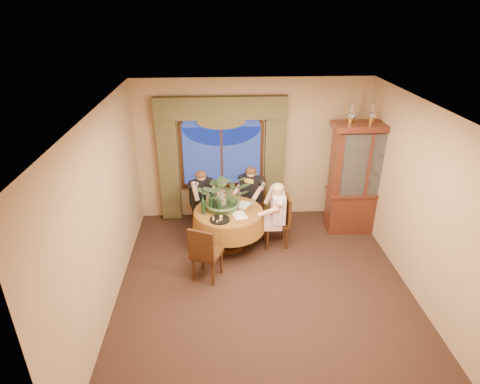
{
  "coord_description": "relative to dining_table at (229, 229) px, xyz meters",
  "views": [
    {
      "loc": [
        -0.66,
        -4.9,
        4.06
      ],
      "look_at": [
        -0.31,
        1.25,
        1.1
      ],
      "focal_mm": 30.0,
      "sensor_mm": 36.0,
      "label": 1
    }
  ],
  "objects": [
    {
      "name": "chair_right",
      "position": [
        0.84,
        0.04,
        0.1
      ],
      "size": [
        0.44,
        0.44,
        0.96
      ],
      "primitive_type": "cube",
      "rotation": [
        0.0,
        0.0,
        -4.67
      ],
      "color": "black",
      "rests_on": "floor"
    },
    {
      "name": "oil_lamp_right",
      "position": [
        2.88,
        0.5,
        1.92
      ],
      "size": [
        0.11,
        0.11,
        0.34
      ],
      "primitive_type": null,
      "color": "#A5722D",
      "rests_on": "china_cabinet"
    },
    {
      "name": "wine_bottle_5",
      "position": [
        -0.31,
        -0.03,
        0.54
      ],
      "size": [
        0.07,
        0.07,
        0.33
      ],
      "primitive_type": "cylinder",
      "color": "black",
      "rests_on": "dining_table"
    },
    {
      "name": "cheese_platter",
      "position": [
        -0.15,
        -0.34,
        0.39
      ],
      "size": [
        0.34,
        0.34,
        0.02
      ],
      "primitive_type": "cylinder",
      "color": "black",
      "rests_on": "dining_table"
    },
    {
      "name": "chair_back",
      "position": [
        -0.44,
        0.71,
        0.1
      ],
      "size": [
        0.58,
        0.58,
        0.96
      ],
      "primitive_type": "cube",
      "rotation": [
        0.0,
        0.0,
        -2.59
      ],
      "color": "black",
      "rests_on": "floor"
    },
    {
      "name": "wall_back",
      "position": [
        0.51,
        1.25,
        1.02
      ],
      "size": [
        4.5,
        0.0,
        4.5
      ],
      "primitive_type": "plane",
      "rotation": [
        1.57,
        0.0,
        0.0
      ],
      "color": "#A37D59",
      "rests_on": "ground"
    },
    {
      "name": "wine_bottle_3",
      "position": [
        -0.43,
        -0.09,
        0.54
      ],
      "size": [
        0.07,
        0.07,
        0.33
      ],
      "primitive_type": "cylinder",
      "color": "black",
      "rests_on": "dining_table"
    },
    {
      "name": "drapery_right",
      "position": [
        0.94,
        1.13,
        0.8
      ],
      "size": [
        0.38,
        0.14,
        2.32
      ],
      "primitive_type": "cube",
      "color": "#3F3A21",
      "rests_on": "floor"
    },
    {
      "name": "stoneware_vase",
      "position": [
        -0.1,
        0.15,
        0.52
      ],
      "size": [
        0.15,
        0.15,
        0.28
      ],
      "primitive_type": null,
      "color": "#90795E",
      "rests_on": "dining_table"
    },
    {
      "name": "wine_bottle_0",
      "position": [
        -0.35,
        0.08,
        0.54
      ],
      "size": [
        0.07,
        0.07,
        0.33
      ],
      "primitive_type": "cylinder",
      "color": "tan",
      "rests_on": "dining_table"
    },
    {
      "name": "wine_glass_person_scarf",
      "position": [
        0.22,
        0.37,
        0.46
      ],
      "size": [
        0.07,
        0.07,
        0.18
      ],
      "primitive_type": null,
      "color": "silver",
      "rests_on": "dining_table"
    },
    {
      "name": "wine_glass_person_back",
      "position": [
        -0.25,
        0.34,
        0.46
      ],
      "size": [
        0.07,
        0.07,
        0.18
      ],
      "primitive_type": null,
      "color": "silver",
      "rests_on": "dining_table"
    },
    {
      "name": "floor",
      "position": [
        0.51,
        -1.25,
        -0.38
      ],
      "size": [
        5.0,
        5.0,
        0.0
      ],
      "primitive_type": "plane",
      "color": "black",
      "rests_on": "ground"
    },
    {
      "name": "drapery_left",
      "position": [
        -1.12,
        1.13,
        0.8
      ],
      "size": [
        0.38,
        0.14,
        2.32
      ],
      "primitive_type": "cube",
      "color": "#3F3A21",
      "rests_on": "floor"
    },
    {
      "name": "wine_glass_person_pink",
      "position": [
        0.43,
        -0.01,
        0.46
      ],
      "size": [
        0.07,
        0.07,
        0.18
      ],
      "primitive_type": null,
      "color": "silver",
      "rests_on": "dining_table"
    },
    {
      "name": "centerpiece_plant",
      "position": [
        -0.07,
        0.1,
        0.98
      ],
      "size": [
        0.94,
        1.05,
        0.82
      ],
      "primitive_type": "imported",
      "color": "#3C5834",
      "rests_on": "dining_table"
    },
    {
      "name": "person_back",
      "position": [
        -0.5,
        0.68,
        0.24
      ],
      "size": [
        0.6,
        0.59,
        1.23
      ],
      "primitive_type": null,
      "rotation": [
        0.0,
        0.0,
        -2.51
      ],
      "color": "black",
      "rests_on": "floor"
    },
    {
      "name": "window",
      "position": [
        -0.09,
        1.18,
        0.92
      ],
      "size": [
        1.62,
        0.1,
        1.32
      ],
      "primitive_type": null,
      "color": "navy",
      "rests_on": "wall_back"
    },
    {
      "name": "swag_valance",
      "position": [
        -0.09,
        1.1,
        1.9
      ],
      "size": [
        2.45,
        0.16,
        0.42
      ],
      "primitive_type": null,
      "color": "#3F3A21",
      "rests_on": "wall_back"
    },
    {
      "name": "tasting_paper_1",
      "position": [
        0.27,
        0.19,
        0.38
      ],
      "size": [
        0.33,
        0.37,
        0.0
      ],
      "primitive_type": "cube",
      "rotation": [
        0.0,
        0.0,
        -0.54
      ],
      "color": "white",
      "rests_on": "dining_table"
    },
    {
      "name": "china_cabinet",
      "position": [
        2.51,
        0.5,
        0.69
      ],
      "size": [
        1.32,
        0.52,
        2.13
      ],
      "primitive_type": "cube",
      "color": "#3A1710",
      "rests_on": "floor"
    },
    {
      "name": "oil_lamp_left",
      "position": [
        2.14,
        0.5,
        1.92
      ],
      "size": [
        0.11,
        0.11,
        0.34
      ],
      "primitive_type": null,
      "color": "#A5722D",
      "rests_on": "china_cabinet"
    },
    {
      "name": "wall_right",
      "position": [
        2.76,
        -1.25,
        1.02
      ],
      "size": [
        0.0,
        5.0,
        5.0
      ],
      "primitive_type": "plane",
      "rotation": [
        1.57,
        0.0,
        -1.57
      ],
      "color": "#A37D59",
      "rests_on": "ground"
    },
    {
      "name": "wine_bottle_2",
      "position": [
        -0.28,
        0.18,
        0.54
      ],
      "size": [
        0.07,
        0.07,
        0.33
      ],
      "primitive_type": "cylinder",
      "color": "black",
      "rests_on": "dining_table"
    },
    {
      "name": "chair_front_left",
      "position": [
        -0.37,
        -0.86,
        0.1
      ],
      "size": [
        0.55,
        0.55,
        0.96
      ],
      "primitive_type": "cube",
      "rotation": [
        0.0,
        0.0,
        -0.41
      ],
      "color": "black",
      "rests_on": "floor"
    },
    {
      "name": "wine_bottle_4",
      "position": [
        -0.17,
        0.04,
        0.54
      ],
      "size": [
        0.07,
        0.07,
        0.33
      ],
      "primitive_type": "cylinder",
      "color": "tan",
      "rests_on": "dining_table"
    },
    {
      "name": "person_pink",
      "position": [
        0.86,
        -0.02,
        0.25
      ],
      "size": [
        0.42,
        0.46,
        1.26
      ],
      "primitive_type": null,
      "rotation": [
        0.0,
        0.0,
        1.54
      ],
      "color": "#D1A9B1",
      "rests_on": "floor"
    },
    {
      "name": "olive_bowl",
      "position": [
        0.02,
        -0.03,
        0.4
      ],
      "size": [
        0.15,
        0.15,
        0.05
      ],
      "primitive_type": "imported",
      "color": "#465227",
      "rests_on": "dining_table"
    },
    {
      "name": "dining_table",
      "position": [
        0.0,
        0.0,
        0.0
      ],
      "size": [
        1.42,
        1.42,
        0.75
      ],
      "primitive_type": "cylinder",
      "rotation": [
        0.0,
        0.0,
        0.1
      ],
      "color": "#93330F",
      "rests_on": "floor"
    },
    {
      "name": "tasting_paper_0",
      "position": [
        0.18,
        -0.19,
        0.38
      ],
      "size": [
        0.29,
        0.35,
        0.0
      ],
      "primitive_type": "cube",
      "rotation": [
        0.0,
        0.0,
        0.28
      ],
      "color": "white",
      "rests_on": "dining_table"
    },
    {
      "name": "ceiling",
      "position": [
        0.51,
        -1.25,
        2.42
      ],
      "size": [
        5.0,
        5.0,
        0.0
      ],
      "primitive_type": "plane",
      "rotation": [
        3.14,
        0.0,
        0.0
      ],
      "color": "white",
      "rests_on": "wall_back"
    },
    {
      "name": "wine_bottle_1",
      "position": [
        -0.17,
        -0.09,
        0.54
      ],
      "size": [
        0.07,
        0.07,
        0.33
      ],
      "primitive_type": "cylinder",
      "color": "black",
      "rests_on": "dining_table"
    },
    {
      "name": "chair_back_right",
      "position": [
        0.46,
        0.8,
        0.1
      ],
      "size": [
        0.57,
        0.57,
        0.96
      ],
      "primitive_type": "cube",
      "rotation": [
        0.0,
        0.0,
        -3.67
      ],
      "color": "black",
      "rests_on": "floor"
    },
    {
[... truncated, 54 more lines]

